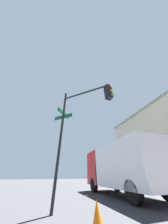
{
  "coord_description": "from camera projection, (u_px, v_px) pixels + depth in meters",
  "views": [
    {
      "loc": [
        -1.78,
        -7.39,
        1.14
      ],
      "look_at": [
        -6.85,
        -5.75,
        4.46
      ],
      "focal_mm": 16.52,
      "sensor_mm": 36.0,
      "label": 1
    }
  ],
  "objects": [
    {
      "name": "box_truck_second",
      "position": [
        119.0,
        166.0,
        7.87
      ],
      "size": [
        7.34,
        2.55,
        3.2
      ],
      "color": "#B21919",
      "rests_on": "ground_plane"
    },
    {
      "name": "traffic_signal_near",
      "position": [
        83.0,
        112.0,
        5.13
      ],
      "size": [
        2.28,
        2.5,
        5.49
      ],
      "color": "black",
      "rests_on": "ground_plane"
    },
    {
      "name": "traffic_cone",
      "position": [
        98.0,
        222.0,
        2.05
      ],
      "size": [
        0.36,
        0.36,
        0.71
      ],
      "primitive_type": "cone",
      "color": "orange",
      "rests_on": "ground_plane"
    }
  ]
}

